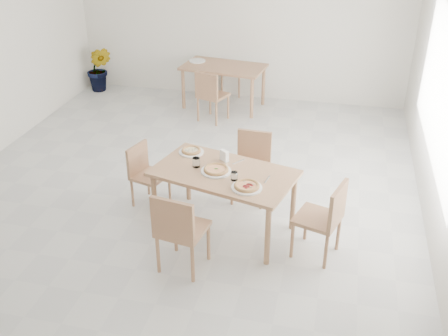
% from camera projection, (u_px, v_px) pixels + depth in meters
% --- Properties ---
extents(room, '(7.28, 7.00, 7.00)m').
position_uv_depth(room, '(442.00, 89.00, 5.88)').
color(room, silver).
rests_on(room, ground).
extents(main_table, '(1.70, 1.22, 0.75)m').
position_uv_depth(main_table, '(224.00, 178.00, 5.78)').
color(main_table, tan).
rests_on(main_table, ground).
extents(chair_south, '(0.52, 0.52, 0.92)m').
position_uv_depth(chair_south, '(179.00, 228.00, 5.18)').
color(chair_south, '#9D724E').
rests_on(chair_south, ground).
extents(chair_north, '(0.45, 0.45, 0.87)m').
position_uv_depth(chair_north, '(252.00, 161.00, 6.49)').
color(chair_north, '#9D724E').
rests_on(chair_north, ground).
extents(chair_west, '(0.47, 0.47, 0.77)m').
position_uv_depth(chair_west, '(145.00, 171.00, 6.39)').
color(chair_west, '#9D724E').
rests_on(chair_west, ground).
extents(chair_east, '(0.55, 0.55, 0.89)m').
position_uv_depth(chair_east, '(326.00, 215.00, 5.40)').
color(chair_east, '#9D724E').
rests_on(chair_east, ground).
extents(plate_margherita, '(0.33, 0.33, 0.02)m').
position_uv_depth(plate_margherita, '(216.00, 171.00, 5.73)').
color(plate_margherita, white).
rests_on(plate_margherita, main_table).
extents(plate_mushroom, '(0.29, 0.29, 0.02)m').
position_uv_depth(plate_mushroom, '(191.00, 152.00, 6.14)').
color(plate_mushroom, white).
rests_on(plate_mushroom, main_table).
extents(plate_pepperoni, '(0.32, 0.32, 0.02)m').
position_uv_depth(plate_pepperoni, '(247.00, 188.00, 5.42)').
color(plate_pepperoni, white).
rests_on(plate_pepperoni, main_table).
extents(pizza_margherita, '(0.28, 0.28, 0.03)m').
position_uv_depth(pizza_margherita, '(216.00, 169.00, 5.72)').
color(pizza_margherita, tan).
rests_on(pizza_margherita, plate_margherita).
extents(pizza_mushroom, '(0.24, 0.24, 0.03)m').
position_uv_depth(pizza_mushroom, '(191.00, 150.00, 6.13)').
color(pizza_mushroom, tan).
rests_on(pizza_mushroom, plate_mushroom).
extents(pizza_pepperoni, '(0.34, 0.34, 0.03)m').
position_uv_depth(pizza_pepperoni, '(247.00, 186.00, 5.41)').
color(pizza_pepperoni, tan).
rests_on(pizza_pepperoni, plate_pepperoni).
extents(tumbler_a, '(0.08, 0.08, 0.11)m').
position_uv_depth(tumbler_a, '(196.00, 162.00, 5.81)').
color(tumbler_a, white).
rests_on(tumbler_a, main_table).
extents(tumbler_b, '(0.07, 0.07, 0.10)m').
position_uv_depth(tumbler_b, '(234.00, 176.00, 5.55)').
color(tumbler_b, white).
rests_on(tumbler_b, main_table).
extents(napkin_holder, '(0.13, 0.12, 0.14)m').
position_uv_depth(napkin_holder, '(224.00, 156.00, 5.93)').
color(napkin_holder, silver).
rests_on(napkin_holder, main_table).
extents(fork_a, '(0.04, 0.17, 0.01)m').
position_uv_depth(fork_a, '(267.00, 179.00, 5.58)').
color(fork_a, silver).
rests_on(fork_a, main_table).
extents(fork_b, '(0.12, 0.16, 0.01)m').
position_uv_depth(fork_b, '(238.00, 162.00, 5.94)').
color(fork_b, silver).
rests_on(fork_b, main_table).
extents(second_table, '(1.50, 0.98, 0.75)m').
position_uv_depth(second_table, '(224.00, 71.00, 9.13)').
color(second_table, '#9D724E').
rests_on(second_table, ground).
extents(chair_back_s, '(0.54, 0.54, 0.87)m').
position_uv_depth(chair_back_s, '(210.00, 93.00, 8.60)').
color(chair_back_s, '#9D724E').
rests_on(chair_back_s, ground).
extents(chair_back_n, '(0.50, 0.50, 0.84)m').
position_uv_depth(chair_back_n, '(236.00, 67.00, 9.87)').
color(chair_back_n, '#9D724E').
rests_on(chair_back_n, ground).
extents(plate_empty, '(0.29, 0.29, 0.02)m').
position_uv_depth(plate_empty, '(197.00, 61.00, 9.32)').
color(plate_empty, white).
rests_on(plate_empty, second_table).
extents(potted_plant, '(0.52, 0.45, 0.87)m').
position_uv_depth(potted_plant, '(99.00, 69.00, 9.96)').
color(potted_plant, '#1C5F22').
rests_on(potted_plant, ground).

